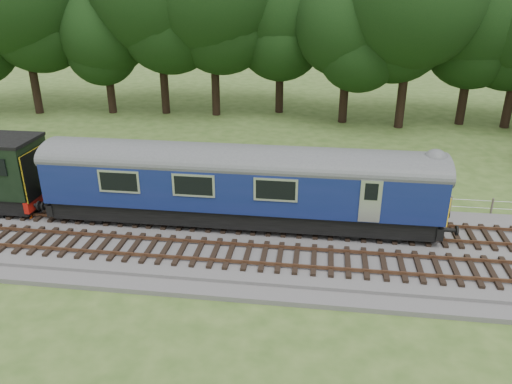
# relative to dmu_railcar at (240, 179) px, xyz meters

# --- Properties ---
(ground) EXTENTS (120.00, 120.00, 0.00)m
(ground) POSITION_rel_dmu_railcar_xyz_m (4.27, -1.40, -2.61)
(ground) COLOR #395720
(ground) RESTS_ON ground
(ballast) EXTENTS (70.00, 7.00, 0.35)m
(ballast) POSITION_rel_dmu_railcar_xyz_m (4.27, -1.40, -2.43)
(ballast) COLOR #4C4C4F
(ballast) RESTS_ON ground
(track_north) EXTENTS (67.20, 2.40, 0.21)m
(track_north) POSITION_rel_dmu_railcar_xyz_m (4.27, -0.00, -2.19)
(track_north) COLOR black
(track_north) RESTS_ON ballast
(track_south) EXTENTS (67.20, 2.40, 0.21)m
(track_south) POSITION_rel_dmu_railcar_xyz_m (4.27, -3.00, -2.19)
(track_south) COLOR black
(track_south) RESTS_ON ballast
(fence) EXTENTS (64.00, 0.12, 1.00)m
(fence) POSITION_rel_dmu_railcar_xyz_m (4.27, 3.10, -2.61)
(fence) COLOR #6B6054
(fence) RESTS_ON ground
(tree_line) EXTENTS (70.00, 8.00, 18.00)m
(tree_line) POSITION_rel_dmu_railcar_xyz_m (4.27, 20.60, -2.61)
(tree_line) COLOR black
(tree_line) RESTS_ON ground
(dmu_railcar) EXTENTS (18.05, 2.86, 3.88)m
(dmu_railcar) POSITION_rel_dmu_railcar_xyz_m (0.00, 0.00, 0.00)
(dmu_railcar) COLOR black
(dmu_railcar) RESTS_ON ground
(worker) EXTENTS (0.70, 0.48, 1.84)m
(worker) POSITION_rel_dmu_railcar_xyz_m (-10.31, -0.83, -1.33)
(worker) COLOR #F5480C
(worker) RESTS_ON ballast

